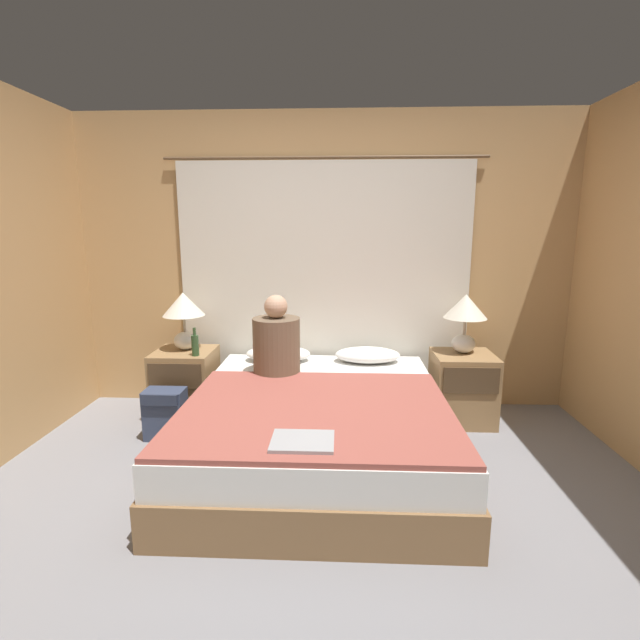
% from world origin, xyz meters
% --- Properties ---
extents(ground_plane, '(16.00, 16.00, 0.00)m').
position_xyz_m(ground_plane, '(0.00, 0.00, 0.00)').
color(ground_plane, gray).
extents(wall_back, '(4.31, 0.06, 2.50)m').
position_xyz_m(wall_back, '(0.00, 1.85, 1.25)').
color(wall_back, tan).
rests_on(wall_back, ground_plane).
extents(curtain_panel, '(2.66, 0.02, 2.13)m').
position_xyz_m(curtain_panel, '(0.00, 1.79, 1.06)').
color(curtain_panel, silver).
rests_on(curtain_panel, ground_plane).
extents(bed, '(1.69, 1.98, 0.46)m').
position_xyz_m(bed, '(0.00, 0.75, 0.23)').
color(bed, olive).
rests_on(bed, ground_plane).
extents(nightstand_left, '(0.47, 0.47, 0.56)m').
position_xyz_m(nightstand_left, '(-1.14, 1.45, 0.28)').
color(nightstand_left, '#937047').
rests_on(nightstand_left, ground_plane).
extents(nightstand_right, '(0.47, 0.47, 0.56)m').
position_xyz_m(nightstand_right, '(1.14, 1.45, 0.28)').
color(nightstand_right, '#937047').
rests_on(nightstand_right, ground_plane).
extents(lamp_left, '(0.34, 0.34, 0.48)m').
position_xyz_m(lamp_left, '(-1.14, 1.50, 0.88)').
color(lamp_left, silver).
rests_on(lamp_left, nightstand_left).
extents(lamp_right, '(0.34, 0.34, 0.48)m').
position_xyz_m(lamp_right, '(1.14, 1.50, 0.88)').
color(lamp_right, silver).
rests_on(lamp_right, nightstand_right).
extents(pillow_left, '(0.54, 0.31, 0.12)m').
position_xyz_m(pillow_left, '(-0.37, 1.54, 0.52)').
color(pillow_left, white).
rests_on(pillow_left, bed).
extents(pillow_right, '(0.54, 0.31, 0.12)m').
position_xyz_m(pillow_right, '(0.37, 1.54, 0.52)').
color(pillow_right, white).
rests_on(pillow_right, bed).
extents(blanket_on_bed, '(1.63, 1.36, 0.03)m').
position_xyz_m(blanket_on_bed, '(0.00, 0.47, 0.48)').
color(blanket_on_bed, '#994C42').
rests_on(blanket_on_bed, bed).
extents(person_left_in_bed, '(0.35, 0.35, 0.61)m').
position_xyz_m(person_left_in_bed, '(-0.33, 1.18, 0.71)').
color(person_left_in_bed, brown).
rests_on(person_left_in_bed, bed).
extents(beer_bottle_on_left_stand, '(0.06, 0.06, 0.22)m').
position_xyz_m(beer_bottle_on_left_stand, '(-1.00, 1.31, 0.65)').
color(beer_bottle_on_left_stand, '#2D4C28').
rests_on(beer_bottle_on_left_stand, nightstand_left).
extents(laptop_on_bed, '(0.32, 0.24, 0.02)m').
position_xyz_m(laptop_on_bed, '(-0.04, -0.01, 0.50)').
color(laptop_on_bed, '#9EA0A5').
rests_on(laptop_on_bed, blanket_on_bed).
extents(backpack_on_floor, '(0.29, 0.20, 0.38)m').
position_xyz_m(backpack_on_floor, '(-1.16, 1.03, 0.21)').
color(backpack_on_floor, '#333D56').
rests_on(backpack_on_floor, ground_plane).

